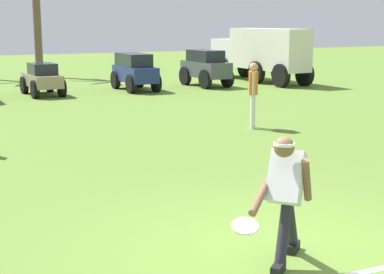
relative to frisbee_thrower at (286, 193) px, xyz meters
The scene contains 8 objects.
ground_plane 0.87m from the frisbee_thrower, 56.30° to the left, with size 80.00×80.00×0.00m, color olive.
frisbee_thrower is the anchor object (origin of this frame).
frisbee_in_flight 0.75m from the frisbee_thrower, 154.74° to the right, with size 0.35×0.35×0.10m.
teammate_near_sideline 8.02m from the frisbee_thrower, 61.13° to the left, with size 0.34×0.47×1.56m.
parked_car_slot_d 15.56m from the frisbee_thrower, 87.63° to the left, with size 1.19×2.24×1.10m.
parked_car_slot_e 16.10m from the frisbee_thrower, 75.56° to the left, with size 1.16×2.41×1.34m.
parked_car_slot_f 17.14m from the frisbee_thrower, 66.01° to the left, with size 1.32×2.41×1.40m.
box_truck 19.03m from the frisbee_thrower, 58.85° to the left, with size 1.64×5.95×2.20m.
Camera 1 is at (-3.56, -5.12, 2.53)m, focal length 55.00 mm.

